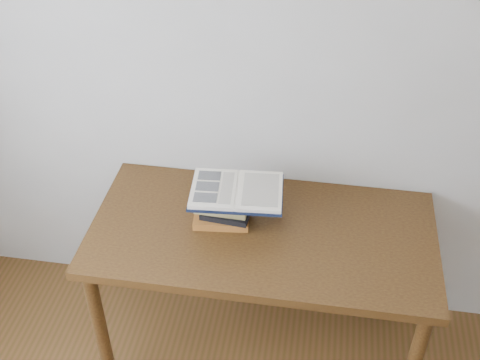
# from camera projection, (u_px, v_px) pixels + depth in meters

# --- Properties ---
(desk) EXTENTS (1.45, 0.72, 0.78)m
(desk) POSITION_uv_depth(u_px,v_px,m) (262.00, 247.00, 2.58)
(desk) COLOR #4F3513
(desk) RESTS_ON ground
(book_stack) EXTENTS (0.26, 0.19, 0.15)m
(book_stack) POSITION_uv_depth(u_px,v_px,m) (224.00, 205.00, 2.53)
(book_stack) COLOR #995622
(book_stack) RESTS_ON desk
(open_book) EXTENTS (0.40, 0.29, 0.03)m
(open_book) POSITION_uv_depth(u_px,v_px,m) (237.00, 191.00, 2.46)
(open_book) COLOR black
(open_book) RESTS_ON book_stack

